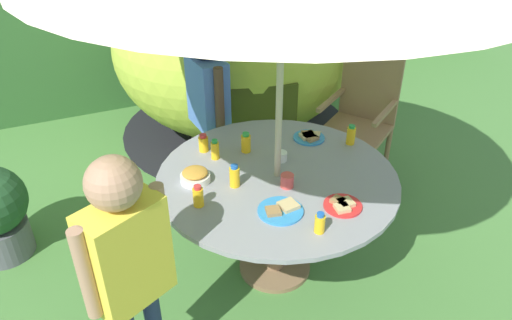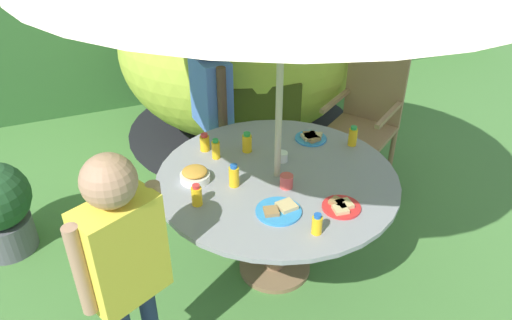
{
  "view_description": "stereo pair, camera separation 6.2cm",
  "coord_description": "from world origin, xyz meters",
  "px_view_note": "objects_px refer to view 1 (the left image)",
  "views": [
    {
      "loc": [
        -1.01,
        -2.0,
        2.21
      ],
      "look_at": [
        -0.1,
        0.07,
        0.79
      ],
      "focal_mm": 33.78,
      "sensor_mm": 36.0,
      "label": 1
    },
    {
      "loc": [
        -0.95,
        -2.02,
        2.21
      ],
      "look_at": [
        -0.1,
        0.07,
        0.79
      ],
      "focal_mm": 33.78,
      "sensor_mm": 36.0,
      "label": 2
    }
  ],
  "objects_px": {
    "juice_bottle_center_back": "(351,135)",
    "juice_bottle_mid_right": "(203,143)",
    "dome_tent": "(236,47)",
    "juice_bottle_far_right": "(215,150)",
    "juice_bottle_mid_left": "(198,196)",
    "cup_far": "(287,181)",
    "wooden_chair": "(362,113)",
    "juice_bottle_back_edge": "(320,223)",
    "juice_bottle_front_edge": "(246,143)",
    "child_in_yellow_shirt": "(127,254)",
    "child_in_blue_shirt": "(208,93)",
    "snack_bowl": "(195,176)",
    "garden_table": "(277,194)",
    "plate_near_left": "(343,205)",
    "cup_near": "(281,156)",
    "plate_far_left": "(309,137)",
    "juice_bottle_near_right": "(235,176)",
    "plate_center_front": "(281,210)"
  },
  "relations": [
    {
      "from": "plate_near_left",
      "to": "cup_near",
      "type": "bearing_deg",
      "value": 99.61
    },
    {
      "from": "juice_bottle_mid_right",
      "to": "juice_bottle_front_edge",
      "type": "bearing_deg",
      "value": -25.06
    },
    {
      "from": "snack_bowl",
      "to": "cup_far",
      "type": "distance_m",
      "value": 0.5
    },
    {
      "from": "juice_bottle_far_right",
      "to": "dome_tent",
      "type": "bearing_deg",
      "value": 64.15
    },
    {
      "from": "dome_tent",
      "to": "juice_bottle_far_right",
      "type": "bearing_deg",
      "value": -104.3
    },
    {
      "from": "juice_bottle_mid_right",
      "to": "juice_bottle_back_edge",
      "type": "height_order",
      "value": "juice_bottle_mid_right"
    },
    {
      "from": "dome_tent",
      "to": "juice_bottle_mid_right",
      "type": "height_order",
      "value": "dome_tent"
    },
    {
      "from": "dome_tent",
      "to": "juice_bottle_mid_right",
      "type": "xyz_separation_m",
      "value": [
        -0.78,
        -1.42,
        -0.05
      ]
    },
    {
      "from": "dome_tent",
      "to": "child_in_yellow_shirt",
      "type": "relative_size",
      "value": 1.98
    },
    {
      "from": "juice_bottle_mid_left",
      "to": "cup_far",
      "type": "height_order",
      "value": "juice_bottle_mid_left"
    },
    {
      "from": "plate_center_front",
      "to": "juice_bottle_mid_left",
      "type": "distance_m",
      "value": 0.42
    },
    {
      "from": "child_in_yellow_shirt",
      "to": "juice_bottle_near_right",
      "type": "bearing_deg",
      "value": 8.14
    },
    {
      "from": "juice_bottle_mid_left",
      "to": "plate_far_left",
      "type": "bearing_deg",
      "value": 23.93
    },
    {
      "from": "wooden_chair",
      "to": "juice_bottle_back_edge",
      "type": "relative_size",
      "value": 9.14
    },
    {
      "from": "cup_near",
      "to": "cup_far",
      "type": "relative_size",
      "value": 0.92
    },
    {
      "from": "wooden_chair",
      "to": "plate_far_left",
      "type": "bearing_deg",
      "value": -92.43
    },
    {
      "from": "juice_bottle_center_back",
      "to": "juice_bottle_mid_right",
      "type": "bearing_deg",
      "value": 161.78
    },
    {
      "from": "garden_table",
      "to": "cup_near",
      "type": "relative_size",
      "value": 19.79
    },
    {
      "from": "garden_table",
      "to": "cup_near",
      "type": "xyz_separation_m",
      "value": [
        0.09,
        0.13,
        0.16
      ]
    },
    {
      "from": "juice_bottle_center_back",
      "to": "plate_center_front",
      "type": "bearing_deg",
      "value": -147.75
    },
    {
      "from": "garden_table",
      "to": "juice_bottle_front_edge",
      "type": "height_order",
      "value": "juice_bottle_front_edge"
    },
    {
      "from": "juice_bottle_far_right",
      "to": "cup_near",
      "type": "bearing_deg",
      "value": -27.16
    },
    {
      "from": "plate_center_front",
      "to": "juice_bottle_front_edge",
      "type": "height_order",
      "value": "juice_bottle_front_edge"
    },
    {
      "from": "plate_near_left",
      "to": "juice_bottle_far_right",
      "type": "distance_m",
      "value": 0.83
    },
    {
      "from": "child_in_yellow_shirt",
      "to": "snack_bowl",
      "type": "height_order",
      "value": "child_in_yellow_shirt"
    },
    {
      "from": "garden_table",
      "to": "child_in_blue_shirt",
      "type": "distance_m",
      "value": 0.97
    },
    {
      "from": "snack_bowl",
      "to": "child_in_blue_shirt",
      "type": "bearing_deg",
      "value": 66.34
    },
    {
      "from": "child_in_blue_shirt",
      "to": "juice_bottle_mid_right",
      "type": "relative_size",
      "value": 11.75
    },
    {
      "from": "juice_bottle_mid_right",
      "to": "juice_bottle_front_edge",
      "type": "height_order",
      "value": "juice_bottle_front_edge"
    },
    {
      "from": "juice_bottle_near_right",
      "to": "dome_tent",
      "type": "bearing_deg",
      "value": 68.05
    },
    {
      "from": "juice_bottle_mid_left",
      "to": "cup_far",
      "type": "relative_size",
      "value": 1.62
    },
    {
      "from": "plate_center_front",
      "to": "wooden_chair",
      "type": "bearing_deg",
      "value": 40.59
    },
    {
      "from": "dome_tent",
      "to": "juice_bottle_mid_left",
      "type": "height_order",
      "value": "dome_tent"
    },
    {
      "from": "garden_table",
      "to": "child_in_yellow_shirt",
      "type": "bearing_deg",
      "value": -154.45
    },
    {
      "from": "juice_bottle_near_right",
      "to": "juice_bottle_mid_left",
      "type": "bearing_deg",
      "value": -159.38
    },
    {
      "from": "plate_far_left",
      "to": "juice_bottle_mid_left",
      "type": "xyz_separation_m",
      "value": [
        -0.85,
        -0.38,
        0.04
      ]
    },
    {
      "from": "wooden_chair",
      "to": "child_in_yellow_shirt",
      "type": "relative_size",
      "value": 0.78
    },
    {
      "from": "wooden_chair",
      "to": "juice_bottle_mid_left",
      "type": "distance_m",
      "value": 1.79
    },
    {
      "from": "plate_near_left",
      "to": "juice_bottle_back_edge",
      "type": "distance_m",
      "value": 0.24
    },
    {
      "from": "child_in_blue_shirt",
      "to": "plate_near_left",
      "type": "height_order",
      "value": "child_in_blue_shirt"
    },
    {
      "from": "child_in_blue_shirt",
      "to": "garden_table",
      "type": "bearing_deg",
      "value": 0.0
    },
    {
      "from": "child_in_blue_shirt",
      "to": "juice_bottle_near_right",
      "type": "height_order",
      "value": "child_in_blue_shirt"
    },
    {
      "from": "plate_center_front",
      "to": "juice_bottle_near_right",
      "type": "height_order",
      "value": "juice_bottle_near_right"
    },
    {
      "from": "garden_table",
      "to": "plate_near_left",
      "type": "distance_m",
      "value": 0.46
    },
    {
      "from": "juice_bottle_near_right",
      "to": "juice_bottle_back_edge",
      "type": "bearing_deg",
      "value": -66.1
    },
    {
      "from": "plate_far_left",
      "to": "plate_near_left",
      "type": "relative_size",
      "value": 1.01
    },
    {
      "from": "plate_near_left",
      "to": "juice_bottle_front_edge",
      "type": "distance_m",
      "value": 0.74
    },
    {
      "from": "child_in_yellow_shirt",
      "to": "juice_bottle_far_right",
      "type": "distance_m",
      "value": 0.98
    },
    {
      "from": "juice_bottle_front_edge",
      "to": "snack_bowl",
      "type": "bearing_deg",
      "value": -153.91
    },
    {
      "from": "juice_bottle_mid_right",
      "to": "juice_bottle_back_edge",
      "type": "relative_size",
      "value": 1.01
    }
  ]
}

